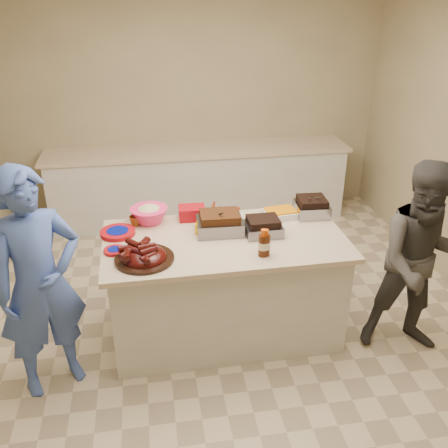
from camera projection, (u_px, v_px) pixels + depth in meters
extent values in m
cube|color=#47230F|center=(220.00, 232.00, 3.97)|extent=(0.37, 0.28, 0.11)
cube|color=black|center=(263.00, 234.00, 3.94)|extent=(0.29, 0.24, 0.09)
cube|color=gray|center=(311.00, 215.00, 4.26)|extent=(0.28, 0.28, 0.11)
cylinder|color=silver|center=(225.00, 216.00, 4.23)|extent=(0.38, 0.38, 0.05)
cube|color=orange|center=(280.00, 217.00, 4.22)|extent=(0.30, 0.24, 0.07)
cylinder|color=#3B1706|center=(265.00, 255.00, 3.64)|extent=(0.07, 0.07, 0.21)
cylinder|color=#3B1706|center=(263.00, 255.00, 3.63)|extent=(0.07, 0.07, 0.21)
cylinder|color=yellow|center=(198.00, 234.00, 3.94)|extent=(0.04, 0.04, 0.12)
imported|color=silver|center=(224.00, 231.00, 3.99)|extent=(0.14, 0.04, 0.14)
cylinder|color=#9E0912|center=(118.00, 234.00, 3.93)|extent=(0.28, 0.28, 0.03)
cylinder|color=#9E0912|center=(115.00, 252.00, 3.68)|extent=(0.16, 0.16, 0.02)
imported|color=#8E4314|center=(135.00, 226.00, 4.07)|extent=(0.09, 0.09, 0.09)
cube|color=#9E0912|center=(192.00, 219.00, 4.19)|extent=(0.22, 0.17, 0.11)
imported|color=#4461B9|center=(58.00, 379.00, 3.75)|extent=(1.32, 1.78, 0.40)
imported|color=#44413D|center=(406.00, 344.00, 4.11)|extent=(1.08, 1.70, 0.59)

